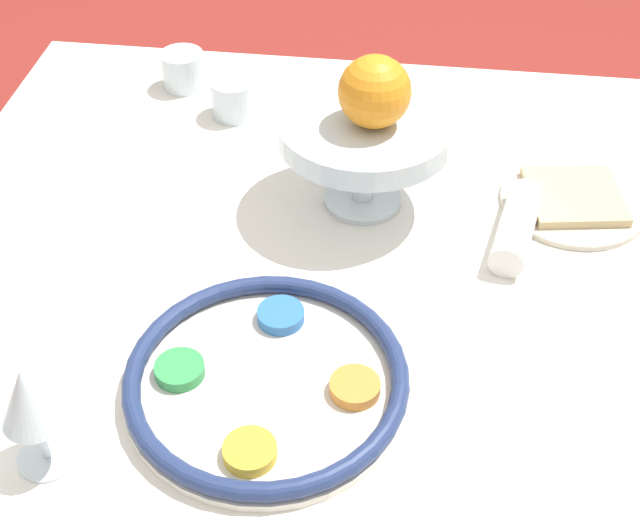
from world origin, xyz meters
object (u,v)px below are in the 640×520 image
at_px(orange_fruit, 375,92).
at_px(cup_near, 183,70).
at_px(seder_plate, 267,380).
at_px(napkin_roll, 516,227).
at_px(fruit_stand, 365,135).
at_px(cup_mid, 233,98).
at_px(wine_glass, 29,400).
at_px(bread_plate, 573,200).

relative_size(orange_fruit, cup_near, 1.34).
xyz_separation_m(seder_plate, napkin_roll, (0.28, -0.27, 0.01)).
xyz_separation_m(seder_plate, orange_fruit, (0.33, -0.08, 0.16)).
xyz_separation_m(fruit_stand, orange_fruit, (-0.01, -0.01, 0.07)).
bearing_deg(seder_plate, cup_mid, 15.13).
relative_size(seder_plate, wine_glass, 2.32).
xyz_separation_m(wine_glass, fruit_stand, (0.45, -0.27, 0.02)).
relative_size(wine_glass, orange_fruit, 1.46).
bearing_deg(cup_near, cup_mid, -126.84).
bearing_deg(cup_near, orange_fruit, -130.12).
relative_size(fruit_stand, orange_fruit, 2.51).
distance_m(wine_glass, cup_near, 0.71).
distance_m(bread_plate, cup_near, 0.63).
distance_m(bread_plate, napkin_roll, 0.12).
distance_m(wine_glass, bread_plate, 0.73).
distance_m(wine_glass, orange_fruit, 0.53).
height_order(fruit_stand, orange_fruit, orange_fruit).
distance_m(fruit_stand, napkin_roll, 0.22).
xyz_separation_m(cup_near, cup_mid, (-0.07, -0.09, 0.00)).
xyz_separation_m(fruit_stand, cup_mid, (0.19, 0.21, -0.08)).
bearing_deg(napkin_roll, fruit_stand, 74.76).
bearing_deg(cup_near, seder_plate, -158.30).
relative_size(fruit_stand, napkin_roll, 1.44).
height_order(seder_plate, bread_plate, seder_plate).
relative_size(wine_glass, fruit_stand, 0.58).
xyz_separation_m(seder_plate, fruit_stand, (0.33, -0.07, 0.09)).
bearing_deg(napkin_roll, seder_plate, 136.18).
distance_m(napkin_roll, cup_near, 0.59).
relative_size(fruit_stand, bread_plate, 1.16).
bearing_deg(fruit_stand, cup_near, 49.91).
distance_m(fruit_stand, cup_mid, 0.29).
bearing_deg(wine_glass, seder_plate, -60.05).
height_order(seder_plate, wine_glass, wine_glass).
distance_m(fruit_stand, orange_fruit, 0.07).
xyz_separation_m(fruit_stand, cup_near, (0.26, 0.31, -0.08)).
xyz_separation_m(wine_glass, cup_mid, (0.64, -0.06, -0.06)).
relative_size(orange_fruit, napkin_roll, 0.58).
height_order(wine_glass, bread_plate, wine_glass).
bearing_deg(seder_plate, napkin_roll, -43.82).
xyz_separation_m(seder_plate, bread_plate, (0.36, -0.35, -0.01)).
distance_m(orange_fruit, napkin_roll, 0.25).
bearing_deg(cup_mid, bread_plate, -107.79).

